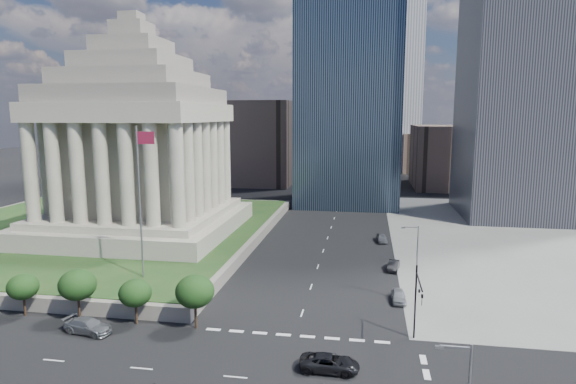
% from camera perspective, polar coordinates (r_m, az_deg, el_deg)
% --- Properties ---
extents(ground, '(500.00, 500.00, 0.00)m').
position_cam_1_polar(ground, '(135.85, 6.27, -0.84)').
color(ground, black).
rests_on(ground, ground).
extents(plaza_terrace, '(66.00, 70.00, 1.80)m').
position_cam_1_polar(plaza_terrace, '(101.12, -22.00, -4.37)').
color(plaza_terrace, slate).
rests_on(plaza_terrace, ground).
extents(plaza_lawn, '(64.00, 68.00, 0.10)m').
position_cam_1_polar(plaza_lawn, '(100.91, -22.03, -3.84)').
color(plaza_lawn, '#1B3C18').
rests_on(plaza_lawn, plaza_terrace).
extents(war_memorial, '(34.00, 34.00, 39.00)m').
position_cam_1_polar(war_memorial, '(91.50, -17.48, 7.50)').
color(war_memorial, gray).
rests_on(war_memorial, plaza_lawn).
extents(flagpole, '(2.52, 0.24, 20.00)m').
position_cam_1_polar(flagpole, '(65.35, -17.08, -0.23)').
color(flagpole, slate).
rests_on(flagpole, plaza_lawn).
extents(midrise_glass, '(26.00, 26.00, 60.00)m').
position_cam_1_polar(midrise_glass, '(128.94, 7.29, 12.00)').
color(midrise_glass, black).
rests_on(midrise_glass, ground).
extents(building_filler_ne, '(20.00, 30.00, 20.00)m').
position_cam_1_polar(building_filler_ne, '(166.04, 18.06, 4.04)').
color(building_filler_ne, brown).
rests_on(building_filler_ne, ground).
extents(building_filler_nw, '(24.00, 30.00, 28.00)m').
position_cam_1_polar(building_filler_nw, '(168.09, -3.36, 5.89)').
color(building_filler_nw, brown).
rests_on(building_filler_nw, ground).
extents(traffic_signal_ne, '(0.30, 5.74, 8.00)m').
position_cam_1_polar(traffic_signal_ne, '(50.91, 15.10, -11.92)').
color(traffic_signal_ne, black).
rests_on(traffic_signal_ne, ground).
extents(street_lamp_north, '(2.13, 0.22, 10.00)m').
position_cam_1_polar(street_lamp_north, '(61.52, 14.88, -7.83)').
color(street_lamp_north, slate).
rests_on(street_lamp_north, ground).
extents(pickup_truck, '(2.56, 5.52, 1.53)m').
position_cam_1_polar(pickup_truck, '(46.94, 4.94, -19.54)').
color(pickup_truck, black).
rests_on(pickup_truck, ground).
extents(suv_grey, '(3.13, 5.76, 1.58)m').
position_cam_1_polar(suv_grey, '(57.93, -22.61, -14.44)').
color(suv_grey, '#585B60').
rests_on(suv_grey, ground).
extents(parked_sedan_near, '(4.34, 1.83, 1.46)m').
position_cam_1_polar(parked_sedan_near, '(63.49, 12.97, -11.92)').
color(parked_sedan_near, gray).
rests_on(parked_sedan_near, ground).
extents(parked_sedan_mid, '(2.16, 4.51, 1.43)m').
position_cam_1_polar(parked_sedan_mid, '(75.48, 12.40, -8.51)').
color(parked_sedan_mid, black).
rests_on(parked_sedan_mid, ground).
extents(parked_sedan_far, '(4.62, 2.25, 1.52)m').
position_cam_1_polar(parked_sedan_far, '(91.17, 11.05, -5.38)').
color(parked_sedan_far, '#55575D').
rests_on(parked_sedan_far, ground).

